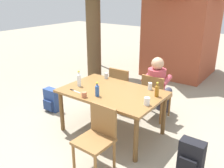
{
  "coord_description": "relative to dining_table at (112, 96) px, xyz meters",
  "views": [
    {
      "loc": [
        2.15,
        -2.98,
        2.25
      ],
      "look_at": [
        0.0,
        0.0,
        0.87
      ],
      "focal_mm": 39.66,
      "sensor_mm": 36.0,
      "label": 1
    }
  ],
  "objects": [
    {
      "name": "bottle_clear",
      "position": [
        -0.58,
        -0.14,
        0.2
      ],
      "size": [
        0.06,
        0.06,
        0.27
      ],
      "color": "white",
      "rests_on": "dining_table"
    },
    {
      "name": "bottle_amber",
      "position": [
        0.68,
        0.23,
        0.18
      ],
      "size": [
        0.06,
        0.06,
        0.22
      ],
      "color": "#996019",
      "rests_on": "dining_table"
    },
    {
      "name": "chair_far_left",
      "position": [
        -0.36,
        0.83,
        -0.18
      ],
      "size": [
        0.46,
        0.46,
        0.87
      ],
      "color": "olive",
      "rests_on": "ground_plane"
    },
    {
      "name": "chair_near_right",
      "position": [
        0.37,
        -0.83,
        -0.18
      ],
      "size": [
        0.45,
        0.45,
        0.87
      ],
      "color": "olive",
      "rests_on": "ground_plane"
    },
    {
      "name": "cup_terracotta",
      "position": [
        -0.19,
        -0.45,
        0.13
      ],
      "size": [
        0.08,
        0.08,
        0.08
      ],
      "primitive_type": "cylinder",
      "color": "#BC6B47",
      "rests_on": "dining_table"
    },
    {
      "name": "cup_steel",
      "position": [
        -0.45,
        0.44,
        0.14
      ],
      "size": [
        0.06,
        0.06,
        0.1
      ],
      "primitive_type": "cylinder",
      "color": "#B2B7BC",
      "rests_on": "dining_table"
    },
    {
      "name": "lamp_post",
      "position": [
        -2.83,
        3.1,
        1.28
      ],
      "size": [
        0.56,
        0.2,
        2.73
      ],
      "color": "maroon",
      "rests_on": "ground_plane"
    },
    {
      "name": "brick_kiosk",
      "position": [
        -0.34,
        3.78,
        0.76
      ],
      "size": [
        1.93,
        1.92,
        2.72
      ],
      "color": "#9E472D",
      "rests_on": "ground_plane"
    },
    {
      "name": "bottle_blue",
      "position": [
        -0.06,
        -0.3,
        0.18
      ],
      "size": [
        0.06,
        0.06,
        0.22
      ],
      "color": "#2D56A3",
      "rests_on": "dining_table"
    },
    {
      "name": "backpack_by_far_side",
      "position": [
        -1.45,
        -0.04,
        -0.45
      ],
      "size": [
        0.33,
        0.22,
        0.45
      ],
      "color": "#2D4784",
      "rests_on": "ground_plane"
    },
    {
      "name": "person_in_white_shirt",
      "position": [
        0.36,
        0.93,
        -0.01
      ],
      "size": [
        0.47,
        0.61,
        1.18
      ],
      "color": "#B7424C",
      "rests_on": "ground_plane"
    },
    {
      "name": "dining_table",
      "position": [
        0.0,
        0.0,
        0.0
      ],
      "size": [
        1.61,
        1.05,
        0.75
      ],
      "color": "olive",
      "rests_on": "ground_plane"
    },
    {
      "name": "chair_far_right",
      "position": [
        0.36,
        0.83,
        -0.18
      ],
      "size": [
        0.44,
        0.44,
        0.87
      ],
      "color": "olive",
      "rests_on": "ground_plane"
    },
    {
      "name": "table_knife",
      "position": [
        -0.49,
        -0.36,
        0.09
      ],
      "size": [
        0.24,
        0.04,
        0.01
      ],
      "color": "silver",
      "rests_on": "dining_table"
    },
    {
      "name": "backpack_by_near_side",
      "position": [
        1.41,
        -0.17,
        -0.45
      ],
      "size": [
        0.32,
        0.25,
        0.44
      ],
      "color": "black",
      "rests_on": "ground_plane"
    },
    {
      "name": "cup_white",
      "position": [
        0.7,
        -0.13,
        0.14
      ],
      "size": [
        0.08,
        0.08,
        0.11
      ],
      "primitive_type": "cylinder",
      "color": "white",
      "rests_on": "dining_table"
    },
    {
      "name": "cup_glass",
      "position": [
        0.46,
        0.41,
        0.14
      ],
      "size": [
        0.07,
        0.07,
        0.12
      ],
      "primitive_type": "cylinder",
      "color": "silver",
      "rests_on": "dining_table"
    },
    {
      "name": "ground_plane",
      "position": [
        0.0,
        0.0,
        -0.67
      ],
      "size": [
        24.0,
        24.0,
        0.0
      ],
      "primitive_type": "plane",
      "color": "gray"
    }
  ]
}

